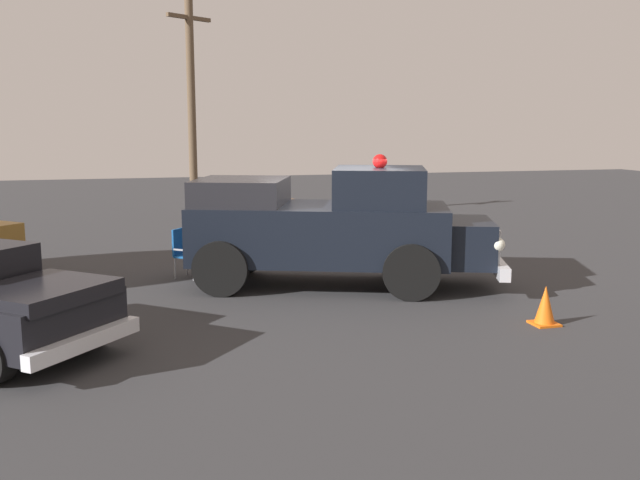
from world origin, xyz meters
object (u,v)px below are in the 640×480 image
lawn_chair_by_car (184,249)px  spectator_seated (293,222)px  lawn_chair_near_truck (293,225)px  traffic_cone (545,306)px  vintage_fire_truck (332,226)px  lawn_chair_spare (324,230)px  utility_pole (192,108)px

lawn_chair_by_car → spectator_seated: size_ratio=0.79×
lawn_chair_near_truck → traffic_cone: lawn_chair_near_truck is taller
vintage_fire_truck → lawn_chair_by_car: vintage_fire_truck is taller
vintage_fire_truck → spectator_seated: 4.31m
lawn_chair_spare → spectator_seated: bearing=-143.5°
lawn_chair_near_truck → lawn_chair_by_car: 4.11m
vintage_fire_truck → utility_pole: bearing=-169.6°
lawn_chair_spare → lawn_chair_near_truck: bearing=-148.9°
lawn_chair_spare → spectator_seated: spectator_seated is taller
utility_pole → lawn_chair_by_car: bearing=-6.1°
vintage_fire_truck → lawn_chair_spare: (-3.44, 0.78, -0.61)m
lawn_chair_near_truck → utility_pole: 6.72m
lawn_chair_by_car → utility_pole: (-8.47, 0.90, 3.08)m
spectator_seated → traffic_cone: spectator_seated is taller
spectator_seated → vintage_fire_truck: bearing=-2.2°
vintage_fire_truck → traffic_cone: vintage_fire_truck is taller
lawn_chair_spare → lawn_chair_by_car: bearing=-61.7°
traffic_cone → lawn_chair_near_truck: bearing=-163.6°
lawn_chair_near_truck → lawn_chair_by_car: (2.86, -2.95, 0.00)m
lawn_chair_near_truck → spectator_seated: bearing=-16.0°
lawn_chair_by_car → vintage_fire_truck: bearing=60.7°
lawn_chair_by_car → traffic_cone: lawn_chair_by_car is taller
spectator_seated → utility_pole: size_ratio=0.18×
vintage_fire_truck → lawn_chair_spare: size_ratio=6.21×
lawn_chair_near_truck → spectator_seated: 0.17m
lawn_chair_by_car → lawn_chair_spare: (-1.90, 3.53, 0.00)m
spectator_seated → lawn_chair_near_truck: bearing=164.0°
lawn_chair_near_truck → lawn_chair_by_car: same height
spectator_seated → utility_pole: (-5.73, -2.01, 2.97)m
lawn_chair_near_truck → lawn_chair_spare: same height
traffic_cone → lawn_chair_spare: bearing=-165.9°
utility_pole → traffic_cone: utility_pole is taller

